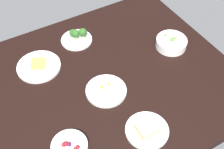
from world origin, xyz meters
TOP-DOWN VIEW (x-y plane):
  - dining_table at (0.00, 0.00)cm, footprint 119.74×107.59cm
  - plate_sandwich at (2.46, 34.43)cm, footprint 18.90×18.90cm
  - bowl_peas at (-39.17, -3.47)cm, footprint 16.80×16.80cm
  - plate_eggs at (7.11, 6.64)cm, footprint 19.62×19.62cm
  - bowl_berries at (35.01, 26.62)cm, footprint 14.97×14.97cm
  - plate_cheese at (29.22, -24.48)cm, footprint 22.34×22.34cm
  - plate_broccoli at (3.21, -33.43)cm, footprint 17.28×17.28cm

SIDE VIEW (x-z plane):
  - dining_table at x=0.00cm, z-range 0.00..4.00cm
  - plate_cheese at x=29.22cm, z-range 2.99..7.23cm
  - plate_eggs at x=7.11cm, z-range 2.83..7.49cm
  - plate_sandwich at x=2.46cm, z-range 3.12..7.66cm
  - plate_broccoli at x=3.21cm, z-range 2.42..10.29cm
  - bowl_peas at x=-39.17cm, z-range 3.59..9.89cm
  - bowl_berries at x=35.01cm, z-range 3.49..10.49cm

